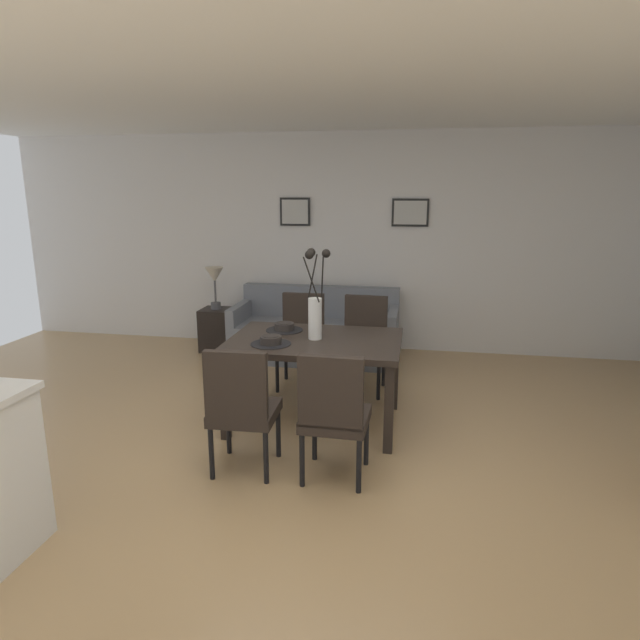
# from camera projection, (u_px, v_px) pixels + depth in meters

# --- Properties ---
(ground_plane) EXTENTS (9.00, 9.00, 0.00)m
(ground_plane) POSITION_uv_depth(u_px,v_px,m) (311.00, 474.00, 3.77)
(ground_plane) COLOR tan
(back_wall_panel) EXTENTS (9.00, 0.10, 2.60)m
(back_wall_panel) POSITION_uv_depth(u_px,v_px,m) (363.00, 243.00, 6.57)
(back_wall_panel) COLOR silver
(back_wall_panel) RESTS_ON ground
(ceiling_panel) EXTENTS (9.00, 7.20, 0.08)m
(ceiling_panel) POSITION_uv_depth(u_px,v_px,m) (321.00, 78.00, 3.53)
(ceiling_panel) COLOR white
(dining_table) EXTENTS (1.40, 0.98, 0.74)m
(dining_table) POSITION_uv_depth(u_px,v_px,m) (315.00, 349.00, 4.46)
(dining_table) COLOR black
(dining_table) RESTS_ON ground
(dining_chair_near_left) EXTENTS (0.46, 0.46, 0.92)m
(dining_chair_near_left) POSITION_uv_depth(u_px,v_px,m) (242.00, 404.00, 3.68)
(dining_chair_near_left) COLOR black
(dining_chair_near_left) RESTS_ON ground
(dining_chair_near_right) EXTENTS (0.45, 0.45, 0.92)m
(dining_chair_near_right) POSITION_uv_depth(u_px,v_px,m) (301.00, 336.00, 5.41)
(dining_chair_near_right) COLOR black
(dining_chair_near_right) RESTS_ON ground
(dining_chair_far_left) EXTENTS (0.45, 0.45, 0.92)m
(dining_chair_far_left) POSITION_uv_depth(u_px,v_px,m) (334.00, 411.00, 3.57)
(dining_chair_far_left) COLOR black
(dining_chair_far_left) RESTS_ON ground
(dining_chair_far_right) EXTENTS (0.46, 0.46, 0.92)m
(dining_chair_far_right) POSITION_uv_depth(u_px,v_px,m) (364.00, 339.00, 5.29)
(dining_chair_far_right) COLOR black
(dining_chair_far_right) RESTS_ON ground
(centerpiece_vase) EXTENTS (0.21, 0.23, 0.73)m
(centerpiece_vase) POSITION_uv_depth(u_px,v_px,m) (315.00, 305.00, 4.37)
(centerpiece_vase) COLOR white
(centerpiece_vase) RESTS_ON dining_table
(placemat_near_left) EXTENTS (0.32, 0.32, 0.01)m
(placemat_near_left) POSITION_uv_depth(u_px,v_px,m) (271.00, 344.00, 4.28)
(placemat_near_left) COLOR black
(placemat_near_left) RESTS_ON dining_table
(bowl_near_left) EXTENTS (0.17, 0.17, 0.07)m
(bowl_near_left) POSITION_uv_depth(u_px,v_px,m) (271.00, 339.00, 4.28)
(bowl_near_left) COLOR #2D2826
(bowl_near_left) RESTS_ON dining_table
(placemat_near_right) EXTENTS (0.32, 0.32, 0.01)m
(placemat_near_right) POSITION_uv_depth(u_px,v_px,m) (284.00, 330.00, 4.70)
(placemat_near_right) COLOR black
(placemat_near_right) RESTS_ON dining_table
(bowl_near_right) EXTENTS (0.17, 0.17, 0.07)m
(bowl_near_right) POSITION_uv_depth(u_px,v_px,m) (284.00, 326.00, 4.70)
(bowl_near_right) COLOR #2D2826
(bowl_near_right) RESTS_ON dining_table
(sofa) EXTENTS (1.90, 0.84, 0.80)m
(sofa) POSITION_uv_depth(u_px,v_px,m) (316.00, 334.00, 6.37)
(sofa) COLOR slate
(sofa) RESTS_ON ground
(side_table) EXTENTS (0.36, 0.36, 0.52)m
(side_table) POSITION_uv_depth(u_px,v_px,m) (217.00, 330.00, 6.63)
(side_table) COLOR black
(side_table) RESTS_ON ground
(table_lamp) EXTENTS (0.22, 0.22, 0.51)m
(table_lamp) POSITION_uv_depth(u_px,v_px,m) (215.00, 279.00, 6.48)
(table_lamp) COLOR #4C4C51
(table_lamp) RESTS_ON side_table
(framed_picture_left) EXTENTS (0.37, 0.03, 0.34)m
(framed_picture_left) POSITION_uv_depth(u_px,v_px,m) (295.00, 212.00, 6.56)
(framed_picture_left) COLOR black
(framed_picture_center) EXTENTS (0.43, 0.03, 0.32)m
(framed_picture_center) POSITION_uv_depth(u_px,v_px,m) (410.00, 213.00, 6.32)
(framed_picture_center) COLOR black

